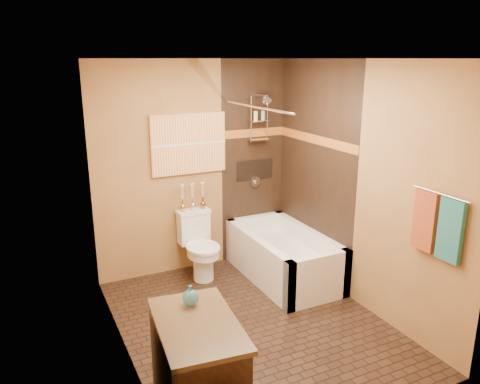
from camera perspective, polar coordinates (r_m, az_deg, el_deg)
floor at (r=4.76m, az=1.50°, el=-15.73°), size 3.00×3.00×0.00m
wall_left at (r=3.85m, az=-14.41°, el=-3.49°), size 0.02×3.00×2.50m
wall_right at (r=4.89m, az=14.18°, el=0.66°), size 0.02×3.00×2.50m
wall_back at (r=5.56m, az=-5.57°, el=2.91°), size 2.40×0.02×2.50m
wall_front at (r=3.07m, az=14.86°, el=-8.61°), size 2.40×0.02×2.50m
ceiling at (r=4.05m, az=1.77°, el=15.96°), size 3.00×3.00×0.00m
alcove_tile_back at (r=5.86m, az=1.58°, el=3.66°), size 0.85×0.01×2.50m
alcove_tile_right at (r=5.46m, az=9.05°, el=2.53°), size 0.01×1.50×2.50m
mosaic_band_back at (r=5.78m, az=1.66°, el=7.22°), size 0.85×0.01×0.10m
mosaic_band_right at (r=5.38m, az=9.13°, el=6.36°), size 0.01×1.50×0.10m
alcove_niche at (r=5.89m, az=1.82°, el=2.72°), size 0.50×0.01×0.25m
shower_fixtures at (r=5.70m, az=2.36°, el=7.55°), size 0.24×0.33×1.16m
curtain_rod at (r=4.92m, az=1.77°, el=10.37°), size 0.03×1.55×0.03m
towel_bar at (r=4.09m, az=23.25°, el=-0.24°), size 0.02×0.55×0.02m
towel_teal at (r=4.10m, az=24.29°, el=-4.31°), size 0.05×0.22×0.52m
towel_rust at (r=4.26m, az=21.64°, el=-3.28°), size 0.05×0.22×0.52m
sunset_painting at (r=5.45m, az=-6.28°, el=5.85°), size 0.90×0.04×0.70m
vanity_mirror at (r=2.91m, az=-10.63°, el=-4.41°), size 0.01×1.00×0.90m
bathtub at (r=5.58m, az=5.28°, el=-8.19°), size 0.80×1.50×0.55m
toilet at (r=5.55m, az=-4.99°, el=-6.44°), size 0.40×0.59×0.77m
vanity at (r=3.52m, az=-5.22°, el=-20.94°), size 0.63×0.94×0.78m
teal_bottle at (r=3.47m, az=-6.05°, el=-12.45°), size 0.14×0.14×0.19m
bud_vases at (r=5.52m, az=-5.78°, el=-0.49°), size 0.32×0.07×0.32m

